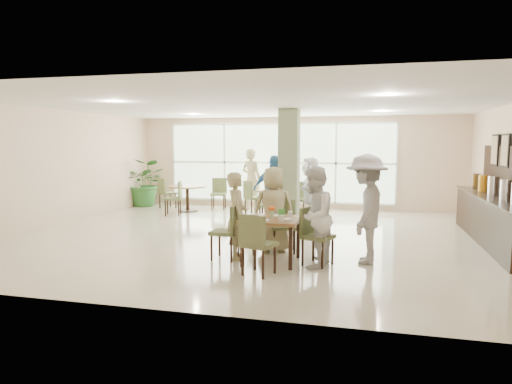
% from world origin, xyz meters
% --- Properties ---
extents(ground, '(10.00, 10.00, 0.00)m').
position_xyz_m(ground, '(0.00, 0.00, 0.00)').
color(ground, beige).
rests_on(ground, ground).
extents(room_shell, '(10.00, 10.00, 10.00)m').
position_xyz_m(room_shell, '(0.00, 0.00, 1.70)').
color(room_shell, white).
rests_on(room_shell, ground).
extents(window_bank, '(7.00, 0.04, 7.00)m').
position_xyz_m(window_bank, '(-0.50, 4.46, 1.40)').
color(window_bank, silver).
rests_on(window_bank, ground).
extents(column, '(0.45, 0.45, 2.80)m').
position_xyz_m(column, '(0.40, 1.20, 1.40)').
color(column, '#64704E').
rests_on(column, ground).
extents(main_table, '(0.95, 0.95, 0.75)m').
position_xyz_m(main_table, '(0.66, -1.99, 0.66)').
color(main_table, brown).
rests_on(main_table, ground).
extents(round_table_left, '(1.11, 1.11, 0.75)m').
position_xyz_m(round_table_left, '(-2.97, 3.11, 0.57)').
color(round_table_left, brown).
rests_on(round_table_left, ground).
extents(round_table_right, '(1.03, 1.03, 0.75)m').
position_xyz_m(round_table_right, '(-0.19, 2.53, 0.56)').
color(round_table_right, brown).
rests_on(round_table_right, ground).
extents(chairs_main_table, '(2.13, 2.08, 0.95)m').
position_xyz_m(chairs_main_table, '(0.66, -1.99, 0.47)').
color(chairs_main_table, '#4F5931').
rests_on(chairs_main_table, ground).
extents(chairs_table_left, '(2.17, 1.91, 0.95)m').
position_xyz_m(chairs_table_left, '(-3.00, 3.12, 0.47)').
color(chairs_table_left, '#4F5931').
rests_on(chairs_table_left, ground).
extents(chairs_table_right, '(2.06, 1.96, 0.95)m').
position_xyz_m(chairs_table_right, '(-0.19, 2.48, 0.47)').
color(chairs_table_right, '#4F5931').
rests_on(chairs_table_right, ground).
extents(tabletop_clutter, '(0.65, 0.74, 0.21)m').
position_xyz_m(tabletop_clutter, '(0.73, -2.02, 0.81)').
color(tabletop_clutter, white).
rests_on(tabletop_clutter, main_table).
extents(buffet_counter, '(0.64, 4.70, 1.95)m').
position_xyz_m(buffet_counter, '(4.70, 0.51, 0.55)').
color(buffet_counter, black).
rests_on(buffet_counter, ground).
extents(framed_art_a, '(0.05, 0.55, 0.70)m').
position_xyz_m(framed_art_a, '(4.95, 1.00, 1.85)').
color(framed_art_a, black).
rests_on(framed_art_a, ground).
extents(framed_art_b, '(0.05, 0.55, 0.70)m').
position_xyz_m(framed_art_b, '(4.95, 1.80, 1.85)').
color(framed_art_b, black).
rests_on(framed_art_b, ground).
extents(potted_plant, '(1.48, 1.48, 1.51)m').
position_xyz_m(potted_plant, '(-4.69, 3.81, 0.75)').
color(potted_plant, '#2A6026').
rests_on(potted_plant, ground).
extents(teen_left, '(0.50, 0.63, 1.51)m').
position_xyz_m(teen_left, '(0.03, -1.88, 0.76)').
color(teen_left, tan).
rests_on(teen_left, ground).
extents(teen_far, '(0.87, 0.66, 1.59)m').
position_xyz_m(teen_far, '(0.55, -1.26, 0.79)').
color(teen_far, tan).
rests_on(teen_far, ground).
extents(teen_right, '(0.73, 0.88, 1.64)m').
position_xyz_m(teen_right, '(1.39, -2.08, 0.82)').
color(teen_right, white).
rests_on(teen_right, ground).
extents(teen_standing, '(0.79, 1.24, 1.83)m').
position_xyz_m(teen_standing, '(2.20, -1.63, 0.92)').
color(teen_standing, '#98989A').
rests_on(teen_standing, ground).
extents(adult_a, '(1.15, 0.92, 1.71)m').
position_xyz_m(adult_a, '(-0.08, 1.69, 0.86)').
color(adult_a, '#3D7BB8').
rests_on(adult_a, ground).
extents(adult_b, '(0.86, 1.60, 1.65)m').
position_xyz_m(adult_b, '(0.73, 2.56, 0.82)').
color(adult_b, white).
rests_on(adult_b, ground).
extents(adult_standing, '(0.79, 0.67, 1.84)m').
position_xyz_m(adult_standing, '(-1.21, 3.87, 0.92)').
color(adult_standing, tan).
rests_on(adult_standing, ground).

